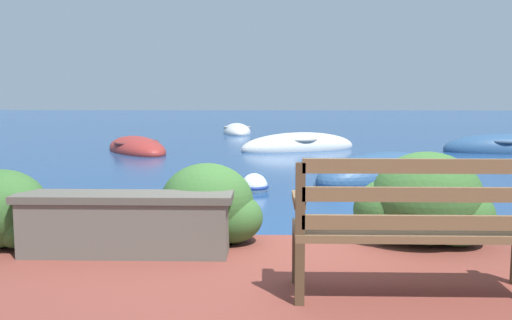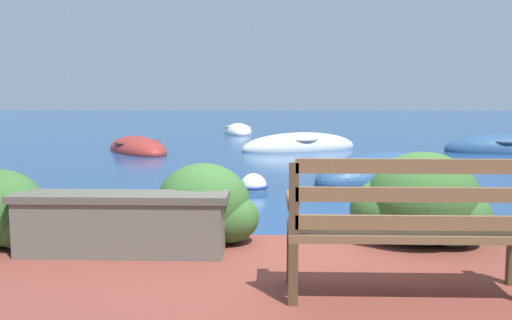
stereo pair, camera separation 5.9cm
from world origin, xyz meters
name	(u,v)px [view 2 (the right image)]	position (x,y,z in m)	size (l,w,h in m)	color
ground_plane	(294,258)	(0.00, 0.00, 0.00)	(80.00, 80.00, 0.00)	navy
park_bench	(411,224)	(0.69, -1.57, 0.71)	(1.60, 0.48, 0.93)	brown
stone_wall	(121,223)	(-1.44, -0.67, 0.48)	(1.76, 0.39, 0.51)	#666056
hedge_clump_left	(202,208)	(-0.83, -0.23, 0.52)	(1.03, 0.74, 0.70)	#38662D
hedge_clump_centre	(421,204)	(1.09, -0.27, 0.57)	(1.20, 0.86, 0.81)	#38662D
rowboat_nearest	(382,176)	(1.70, 4.73, 0.07)	(3.01, 2.59, 0.85)	#2D517A
rowboat_mid	(138,149)	(-3.66, 9.17, 0.06)	(2.45, 2.93, 0.70)	#9E2D28
rowboat_far	(504,150)	(5.61, 9.27, 0.07)	(3.00, 1.35, 0.83)	#2D517A
rowboat_outer	(299,147)	(0.49, 9.79, 0.07)	(3.38, 2.25, 0.80)	silver
rowboat_distant	(238,132)	(-1.47, 15.50, 0.06)	(1.32, 2.48, 0.65)	silver
mooring_buoy	(253,187)	(-0.50, 3.54, 0.07)	(0.46, 0.46, 0.42)	white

